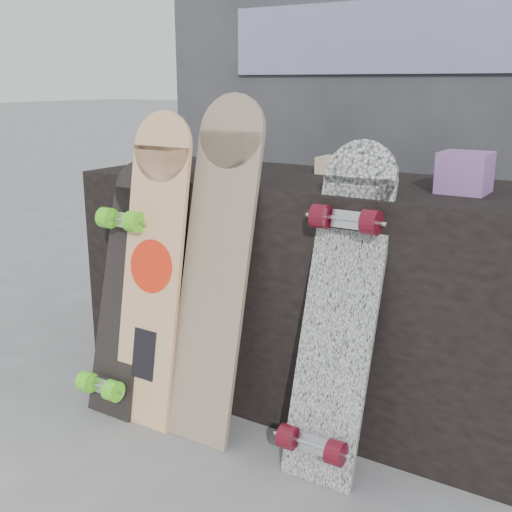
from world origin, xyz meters
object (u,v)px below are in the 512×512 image
Objects in this scene: longboard_cascadia at (339,309)px; skateboard_dark at (122,287)px; vendor_table at (311,290)px; longboard_celtic at (217,259)px; longboard_geisha at (153,262)px.

longboard_cascadia is 1.12× the size of skateboard_dark.
vendor_table is 1.47× the size of longboard_celtic.
longboard_geisha is (-0.37, -0.41, 0.15)m from vendor_table.
longboard_geisha is at bearing -132.07° from vendor_table.
skateboard_dark is at bearing -169.13° from longboard_celtic.
longboard_celtic is (0.22, 0.05, 0.03)m from longboard_geisha.
longboard_cascadia is at bearing 3.97° from longboard_geisha.
longboard_geisha is 0.23m from longboard_celtic.
vendor_table is at bearing 127.28° from longboard_cascadia.
skateboard_dark is at bearing -139.33° from vendor_table.
longboard_geisha reaches higher than vendor_table.
longboard_cascadia is (0.28, -0.37, 0.09)m from vendor_table.
longboard_celtic is 0.44m from longboard_cascadia.
longboard_geisha is 0.66m from longboard_cascadia.
skateboard_dark reaches higher than vendor_table.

